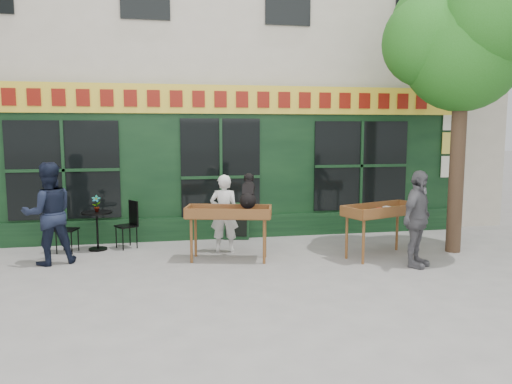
{
  "coord_description": "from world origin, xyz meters",
  "views": [
    {
      "loc": [
        -1.3,
        -8.31,
        2.38
      ],
      "look_at": [
        0.42,
        0.5,
        1.24
      ],
      "focal_mm": 35.0,
      "sensor_mm": 36.0,
      "label": 1
    }
  ],
  "objects_px": {
    "dog": "(248,190)",
    "book_cart_right": "(382,213)",
    "man_left": "(49,214)",
    "woman": "(224,213)",
    "bistro_table": "(97,223)",
    "book_cart_center": "(229,216)",
    "man_right": "(417,219)"
  },
  "relations": [
    {
      "from": "dog",
      "to": "book_cart_right",
      "type": "bearing_deg",
      "value": 8.05
    },
    {
      "from": "man_left",
      "to": "dog",
      "type": "bearing_deg",
      "value": 153.85
    },
    {
      "from": "woman",
      "to": "bistro_table",
      "type": "xyz_separation_m",
      "value": [
        -2.44,
        0.6,
        -0.21
      ]
    },
    {
      "from": "book_cart_center",
      "to": "bistro_table",
      "type": "relative_size",
      "value": 2.11
    },
    {
      "from": "man_left",
      "to": "book_cart_right",
      "type": "bearing_deg",
      "value": 154.09
    },
    {
      "from": "book_cart_center",
      "to": "book_cart_right",
      "type": "xyz_separation_m",
      "value": [
        2.83,
        -0.31,
        0.0
      ]
    },
    {
      "from": "book_cart_right",
      "to": "man_right",
      "type": "relative_size",
      "value": 0.96
    },
    {
      "from": "woman",
      "to": "man_right",
      "type": "relative_size",
      "value": 0.9
    },
    {
      "from": "woman",
      "to": "book_cart_right",
      "type": "xyz_separation_m",
      "value": [
        2.83,
        -0.96,
        0.07
      ]
    },
    {
      "from": "woman",
      "to": "man_right",
      "type": "xyz_separation_m",
      "value": [
        3.13,
        -1.71,
        0.08
      ]
    },
    {
      "from": "dog",
      "to": "man_left",
      "type": "relative_size",
      "value": 0.33
    },
    {
      "from": "book_cart_center",
      "to": "dog",
      "type": "height_order",
      "value": "dog"
    },
    {
      "from": "bistro_table",
      "to": "man_left",
      "type": "xyz_separation_m",
      "value": [
        -0.7,
        -0.9,
        0.36
      ]
    },
    {
      "from": "book_cart_right",
      "to": "man_right",
      "type": "bearing_deg",
      "value": -88.16
    },
    {
      "from": "book_cart_right",
      "to": "man_right",
      "type": "height_order",
      "value": "man_right"
    },
    {
      "from": "woman",
      "to": "bistro_table",
      "type": "height_order",
      "value": "woman"
    },
    {
      "from": "man_left",
      "to": "bistro_table",
      "type": "bearing_deg",
      "value": -147.5
    },
    {
      "from": "woman",
      "to": "bistro_table",
      "type": "distance_m",
      "value": 2.52
    },
    {
      "from": "book_cart_right",
      "to": "dog",
      "type": "bearing_deg",
      "value": 154.09
    },
    {
      "from": "book_cart_right",
      "to": "man_left",
      "type": "bearing_deg",
      "value": 153.76
    },
    {
      "from": "book_cart_center",
      "to": "book_cart_right",
      "type": "bearing_deg",
      "value": 7.77
    },
    {
      "from": "man_right",
      "to": "dog",
      "type": "bearing_deg",
      "value": 120.08
    },
    {
      "from": "woman",
      "to": "man_left",
      "type": "bearing_deg",
      "value": 19.45
    },
    {
      "from": "book_cart_center",
      "to": "man_left",
      "type": "height_order",
      "value": "man_left"
    },
    {
      "from": "woman",
      "to": "bistro_table",
      "type": "relative_size",
      "value": 1.99
    },
    {
      "from": "dog",
      "to": "book_cart_right",
      "type": "height_order",
      "value": "dog"
    },
    {
      "from": "book_cart_center",
      "to": "bistro_table",
      "type": "bearing_deg",
      "value": 166.91
    },
    {
      "from": "book_cart_right",
      "to": "man_right",
      "type": "distance_m",
      "value": 0.81
    },
    {
      "from": "woman",
      "to": "book_cart_right",
      "type": "distance_m",
      "value": 2.98
    },
    {
      "from": "book_cart_center",
      "to": "man_right",
      "type": "xyz_separation_m",
      "value": [
        3.13,
        -1.06,
        0.02
      ]
    },
    {
      "from": "dog",
      "to": "woman",
      "type": "bearing_deg",
      "value": 130.55
    },
    {
      "from": "dog",
      "to": "bistro_table",
      "type": "xyz_separation_m",
      "value": [
        -2.79,
        1.3,
        -0.75
      ]
    }
  ]
}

